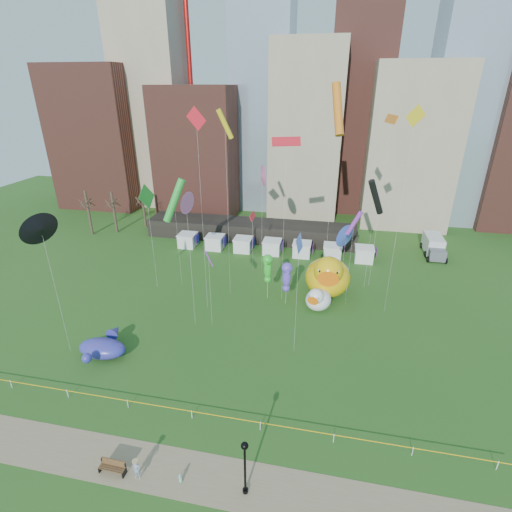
% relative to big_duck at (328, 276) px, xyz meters
% --- Properties ---
extents(ground, '(160.00, 160.00, 0.00)m').
position_rel_big_duck_xyz_m(ground, '(-10.54, -23.72, -2.93)').
color(ground, '#25541A').
rests_on(ground, ground).
extents(footpath, '(70.00, 4.00, 0.02)m').
position_rel_big_duck_xyz_m(footpath, '(-10.54, -28.72, -2.92)').
color(footpath, '#836D52').
rests_on(footpath, ground).
extents(skyline, '(101.00, 23.00, 68.00)m').
position_rel_big_duck_xyz_m(skyline, '(-8.29, 37.34, 18.51)').
color(skyline, brown).
rests_on(skyline, ground).
extents(pavilion, '(38.00, 6.00, 3.20)m').
position_rel_big_duck_xyz_m(pavilion, '(-14.54, 18.28, -1.33)').
color(pavilion, black).
rests_on(pavilion, ground).
extents(vendor_tents, '(33.24, 2.80, 2.40)m').
position_rel_big_duck_xyz_m(vendor_tents, '(-9.52, 12.28, -1.83)').
color(vendor_tents, white).
rests_on(vendor_tents, ground).
extents(bare_trees, '(8.44, 6.44, 8.50)m').
position_rel_big_duck_xyz_m(bare_trees, '(-40.71, 16.82, 1.08)').
color(bare_trees, '#382B21').
rests_on(bare_trees, ground).
extents(caution_tape, '(50.00, 0.06, 0.90)m').
position_rel_big_duck_xyz_m(caution_tape, '(-10.54, -23.72, -2.25)').
color(caution_tape, white).
rests_on(caution_tape, ground).
extents(big_duck, '(6.10, 8.26, 6.39)m').
position_rel_big_duck_xyz_m(big_duck, '(0.00, 0.00, 0.00)').
color(big_duck, '#EDB70C').
rests_on(big_duck, ground).
extents(small_duck, '(4.08, 4.75, 3.37)m').
position_rel_big_duck_xyz_m(small_duck, '(-1.00, -3.95, -1.39)').
color(small_duck, white).
rests_on(small_duck, ground).
extents(seahorse_green, '(1.46, 1.78, 6.40)m').
position_rel_big_duck_xyz_m(seahorse_green, '(-7.73, -2.44, 1.79)').
color(seahorse_green, silver).
rests_on(seahorse_green, ground).
extents(seahorse_purple, '(1.64, 1.91, 5.94)m').
position_rel_big_duck_xyz_m(seahorse_purple, '(-5.13, -3.40, 1.31)').
color(seahorse_purple, silver).
rests_on(seahorse_purple, ground).
extents(whale_inflatable, '(5.16, 6.60, 2.26)m').
position_rel_big_duck_xyz_m(whale_inflatable, '(-22.61, -17.57, -1.90)').
color(whale_inflatable, '#43348F').
rests_on(whale_inflatable, ground).
extents(park_bench, '(2.02, 0.69, 1.02)m').
position_rel_big_duck_xyz_m(park_bench, '(-14.51, -29.63, -2.37)').
color(park_bench, '#4E2A1A').
rests_on(park_bench, footpath).
extents(lamppost, '(0.52, 0.52, 5.01)m').
position_rel_big_duck_xyz_m(lamppost, '(-4.55, -29.19, 0.13)').
color(lamppost, black).
rests_on(lamppost, footpath).
extents(box_truck, '(2.99, 7.18, 3.04)m').
position_rel_big_duck_xyz_m(box_truck, '(16.95, 17.41, -1.37)').
color(box_truck, silver).
rests_on(box_truck, ground).
extents(woman, '(0.65, 0.46, 1.70)m').
position_rel_big_duck_xyz_m(woman, '(-12.50, -29.72, -2.06)').
color(woman, white).
rests_on(woman, footpath).
extents(toddler, '(0.32, 0.28, 0.77)m').
position_rel_big_duck_xyz_m(toddler, '(-9.32, -29.40, -2.53)').
color(toddler, white).
rests_on(toddler, footpath).
extents(kite_0, '(3.24, 1.62, 20.90)m').
position_rel_big_duck_xyz_m(kite_0, '(-5.83, -2.30, 17.33)').
color(kite_0, silver).
rests_on(kite_0, ground).
extents(kite_1, '(1.38, 2.83, 15.89)m').
position_rel_big_duck_xyz_m(kite_1, '(-10.22, 6.50, 11.50)').
color(kite_1, silver).
rests_on(kite_1, ground).
extents(kite_2, '(0.87, 2.82, 15.42)m').
position_rel_big_duck_xyz_m(kite_2, '(-26.62, -17.66, 11.08)').
color(kite_2, silver).
rests_on(kite_2, ground).
extents(kite_3, '(0.47, 3.47, 14.87)m').
position_rel_big_duck_xyz_m(kite_3, '(-23.53, -2.51, 10.07)').
color(kite_3, silver).
rests_on(kite_3, ground).
extents(kite_4, '(2.00, 1.55, 23.78)m').
position_rel_big_duck_xyz_m(kite_4, '(-12.99, -2.00, 19.09)').
color(kite_4, silver).
rests_on(kite_4, ground).
extents(kite_5, '(1.77, 2.60, 9.53)m').
position_rel_big_duck_xyz_m(kite_5, '(1.89, 1.65, 5.18)').
color(kite_5, silver).
rests_on(kite_5, ground).
extents(kite_6, '(2.30, 3.85, 26.57)m').
position_rel_big_duck_xyz_m(kite_6, '(-0.51, 4.74, 20.48)').
color(kite_6, silver).
rests_on(kite_6, ground).
extents(kite_7, '(1.79, 2.69, 9.09)m').
position_rel_big_duck_xyz_m(kite_7, '(-13.21, -9.58, 5.69)').
color(kite_7, silver).
rests_on(kite_7, ground).
extents(kite_8, '(2.41, 0.67, 24.24)m').
position_rel_big_duck_xyz_m(kite_8, '(-14.85, -6.30, 19.37)').
color(kite_8, silver).
rests_on(kite_8, ground).
extents(kite_9, '(0.43, 2.26, 16.14)m').
position_rel_big_duck_xyz_m(kite_9, '(-15.12, -10.13, 12.07)').
color(kite_9, silver).
rests_on(kite_9, ground).
extents(kite_10, '(2.76, 2.26, 15.48)m').
position_rel_big_duck_xyz_m(kite_10, '(5.14, 3.18, 10.16)').
color(kite_10, silver).
rests_on(kite_10, ground).
extents(kite_11, '(3.30, 2.80, 15.29)m').
position_rel_big_duck_xyz_m(kite_11, '(-20.41, -1.15, 9.48)').
color(kite_11, silver).
rests_on(kite_11, ground).
extents(kite_12, '(1.63, 1.67, 24.48)m').
position_rel_big_duck_xyz_m(kite_12, '(7.30, -2.89, 19.57)').
color(kite_12, silver).
rests_on(kite_12, ground).
extents(kite_13, '(0.88, 2.21, 13.71)m').
position_rel_big_duck_xyz_m(kite_13, '(-2.96, -12.83, 9.36)').
color(kite_13, silver).
rests_on(kite_13, ground).
extents(kite_14, '(1.26, 3.29, 22.95)m').
position_rel_big_duck_xyz_m(kite_14, '(5.83, 4.04, 19.36)').
color(kite_14, silver).
rests_on(kite_14, ground).
extents(kite_15, '(1.83, 0.56, 12.72)m').
position_rel_big_duck_xyz_m(kite_15, '(2.51, -1.85, 8.21)').
color(kite_15, silver).
rests_on(kite_15, ground).
extents(kite_16, '(0.40, 2.63, 9.13)m').
position_rel_big_duck_xyz_m(kite_16, '(-11.40, 5.42, 5.75)').
color(kite_16, silver).
rests_on(kite_16, ground).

